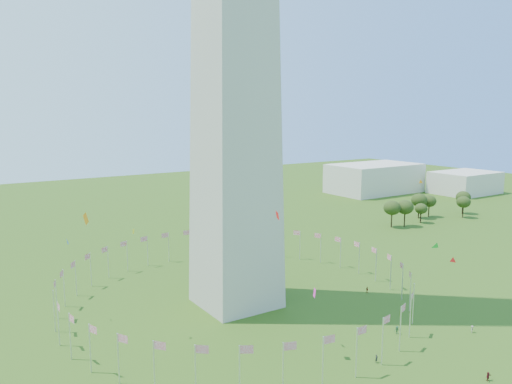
% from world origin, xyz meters
% --- Properties ---
extents(flag_ring, '(80.24, 80.24, 9.00)m').
position_xyz_m(flag_ring, '(-0.00, 50.00, 4.50)').
color(flag_ring, silver).
rests_on(flag_ring, ground).
extents(gov_building_east_a, '(50.00, 30.00, 16.00)m').
position_xyz_m(gov_building_east_a, '(150.00, 150.00, 8.00)').
color(gov_building_east_a, beige).
rests_on(gov_building_east_a, ground).
extents(gov_building_east_b, '(35.00, 25.00, 12.00)m').
position_xyz_m(gov_building_east_b, '(190.00, 120.00, 6.00)').
color(gov_building_east_b, beige).
rests_on(gov_building_east_b, ground).
extents(kites_aloft, '(124.41, 76.81, 30.65)m').
position_xyz_m(kites_aloft, '(12.35, 22.04, 19.02)').
color(kites_aloft, green).
rests_on(kites_aloft, ground).
extents(tree_line_east, '(53.68, 15.74, 10.52)m').
position_xyz_m(tree_line_east, '(113.24, 85.37, 4.94)').
color(tree_line_east, '#314717').
rests_on(tree_line_east, ground).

